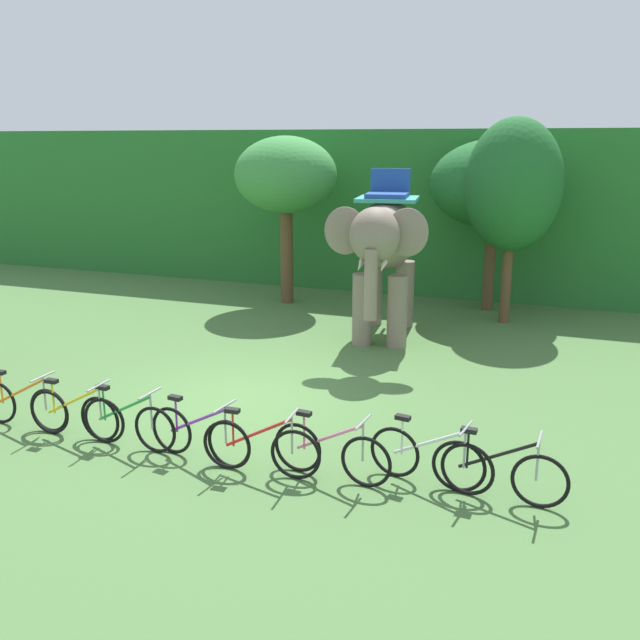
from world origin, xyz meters
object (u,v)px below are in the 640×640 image
object	(u,v)px
bike_yellow	(76,414)
elephant	(384,243)
tree_right	(286,176)
tree_far_left	(495,185)
bike_orange	(23,405)
tree_center	(513,186)
bike_white	(430,458)
bike_green	(127,422)
bike_purple	(199,435)
bike_pink	(331,452)
bike_red	(260,448)
bike_black	(498,471)

from	to	relation	value
bike_yellow	elephant	bearing A→B (deg)	66.42
elephant	bike_yellow	distance (m)	7.63
tree_right	bike_yellow	world-z (taller)	tree_right
tree_far_left	bike_yellow	bearing A→B (deg)	-115.06
bike_orange	tree_center	bearing A→B (deg)	54.76
bike_orange	bike_white	world-z (taller)	same
bike_green	bike_purple	bearing A→B (deg)	-1.24
tree_far_left	bike_green	world-z (taller)	tree_far_left
tree_center	elephant	size ratio (longest dim) A/B	1.17
bike_pink	tree_center	bearing A→B (deg)	81.33
tree_right	bike_red	distance (m)	10.56
bike_orange	tree_far_left	bearing A→B (deg)	60.31
bike_white	bike_green	bearing A→B (deg)	-175.08
elephant	bike_white	distance (m)	7.06
bike_white	bike_black	distance (m)	0.88
bike_pink	bike_black	size ratio (longest dim) A/B	1.00
bike_purple	bike_red	xyz separation A→B (m)	(0.98, -0.07, 0.00)
tree_far_left	bike_purple	bearing A→B (deg)	-104.75
elephant	bike_purple	bearing A→B (deg)	-96.98
bike_orange	bike_purple	xyz separation A→B (m)	(3.19, -0.05, 0.00)
tree_center	bike_black	world-z (taller)	tree_center
tree_right	bike_yellow	distance (m)	9.87
bike_green	bike_pink	bearing A→B (deg)	1.74
bike_green	bike_pink	size ratio (longest dim) A/B	1.00
elephant	bike_orange	xyz separation A→B (m)	(-4.02, -6.76, -1.82)
bike_orange	bike_yellow	size ratio (longest dim) A/B	1.00
tree_far_left	bike_orange	size ratio (longest dim) A/B	2.60
bike_pink	bike_red	bearing A→B (deg)	-168.57
bike_yellow	bike_white	bearing A→B (deg)	4.26
bike_green	bike_white	xyz separation A→B (m)	(4.43, 0.38, 0.00)
bike_yellow	bike_green	distance (m)	0.90
tree_right	bike_red	xyz separation A→B (m)	(3.58, -9.44, -3.08)
tree_center	bike_black	size ratio (longest dim) A/B	2.89
bike_white	bike_black	size ratio (longest dim) A/B	0.99
bike_yellow	bike_white	world-z (taller)	same
bike_yellow	bike_pink	world-z (taller)	same
bike_purple	tree_far_left	bearing A→B (deg)	75.25
bike_orange	bike_red	world-z (taller)	same
tree_center	bike_pink	distance (m)	9.70
bike_purple	bike_red	bearing A→B (deg)	-3.98
tree_far_left	elephant	size ratio (longest dim) A/B	1.05
elephant	bike_orange	world-z (taller)	elephant
bike_orange	bike_yellow	world-z (taller)	same
bike_black	elephant	bearing A→B (deg)	116.59
bike_green	bike_pink	xyz separation A→B (m)	(3.15, 0.10, 0.00)
bike_green	bike_white	distance (m)	4.44
tree_far_left	bike_green	size ratio (longest dim) A/B	2.60
bike_white	tree_right	bearing A→B (deg)	122.85
tree_center	bike_black	xyz separation A→B (m)	(0.76, -8.91, -2.97)
bike_orange	bike_green	xyz separation A→B (m)	(1.95, -0.02, 0.00)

